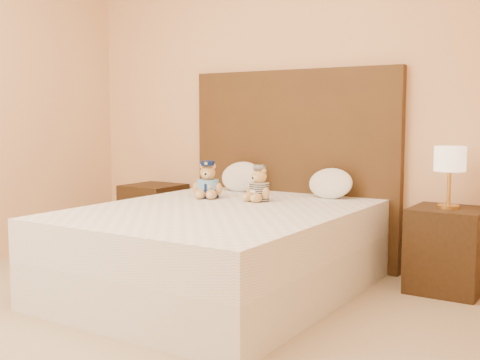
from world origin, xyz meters
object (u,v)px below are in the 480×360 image
teddy_police (208,180)px  bed (219,250)px  pillow_left (241,175)px  lamp (450,162)px  nightstand_left (154,216)px  teddy_prisoner (259,184)px  nightstand_right (447,250)px  pillow_right (331,182)px

teddy_police → bed: bearing=-67.9°
pillow_left → lamp: bearing=-1.1°
nightstand_left → teddy_prisoner: 1.42m
nightstand_right → pillow_left: size_ratio=1.52×
nightstand_left → pillow_left: pillow_left is taller
bed → teddy_police: (-0.35, 0.36, 0.41)m
pillow_left → nightstand_left: bearing=-178.1°
nightstand_right → pillow_left: pillow_left is taller
teddy_police → pillow_right: bearing=9.9°
pillow_left → pillow_right: pillow_left is taller
nightstand_right → teddy_police: bearing=-164.5°
lamp → teddy_police: bearing=-164.5°
lamp → teddy_prisoner: 1.27m
bed → pillow_right: 1.01m
pillow_right → nightstand_right: bearing=-2.0°
lamp → pillow_left: 1.62m
bed → lamp: bearing=32.6°
bed → teddy_police: teddy_police is taller
pillow_right → bed: bearing=-116.2°
pillow_left → nightstand_right: bearing=-1.1°
teddy_police → pillow_left: size_ratio=0.74×
bed → teddy_prisoner: 0.57m
bed → pillow_right: pillow_right is taller
nightstand_left → lamp: bearing=0.0°
nightstand_right → lamp: size_ratio=1.38×
lamp → teddy_prisoner: (-1.19, -0.39, -0.18)m
lamp → pillow_left: bearing=178.9°
lamp → bed: bearing=-147.4°
nightstand_left → teddy_prisoner: (1.31, -0.39, 0.40)m
bed → nightstand_left: size_ratio=3.64×
pillow_right → nightstand_left: bearing=-179.0°
nightstand_left → teddy_prisoner: bearing=-16.6°
teddy_police → pillow_left: teddy_police is taller
teddy_prisoner → pillow_left: pillow_left is taller
bed → nightstand_left: bearing=147.4°
bed → teddy_prisoner: bearing=82.2°
teddy_prisoner → teddy_police: bearing=-159.7°
nightstand_right → teddy_prisoner: size_ratio=2.28×
teddy_police → pillow_left: bearing=69.4°
lamp → teddy_police: (-1.60, -0.44, -0.17)m
bed → teddy_prisoner: size_ratio=8.30×
teddy_police → pillow_right: (0.76, 0.47, -0.01)m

